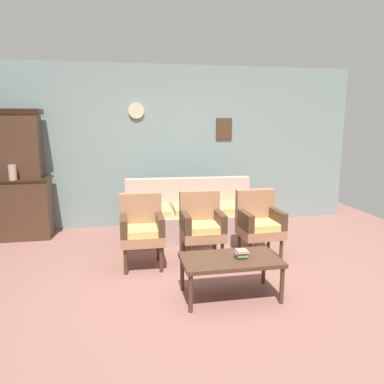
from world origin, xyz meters
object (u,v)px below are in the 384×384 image
(coffee_table, at_px, (231,262))
(book_stack_on_table, at_px, (242,254))
(vase_on_cabinet, at_px, (13,172))
(armchair_near_cabinet, at_px, (259,222))
(armchair_row_middle, at_px, (202,224))
(floral_couch, at_px, (190,217))
(armchair_by_doorway, at_px, (142,227))
(side_cabinet, at_px, (13,208))

(coffee_table, bearing_deg, book_stack_on_table, -10.82)
(vase_on_cabinet, distance_m, armchair_near_cabinet, 3.61)
(armchair_row_middle, xyz_separation_m, coffee_table, (0.08, -1.01, -0.12))
(floral_couch, xyz_separation_m, armchair_row_middle, (-0.04, -0.99, 0.17))
(armchair_near_cabinet, bearing_deg, coffee_table, -124.79)
(coffee_table, xyz_separation_m, book_stack_on_table, (0.11, -0.02, 0.09))
(armchair_by_doorway, height_order, book_stack_on_table, armchair_by_doorway)
(side_cabinet, bearing_deg, coffee_table, -43.17)
(vase_on_cabinet, height_order, armchair_row_middle, vase_on_cabinet)
(side_cabinet, xyz_separation_m, floral_couch, (2.67, -0.53, -0.14))
(vase_on_cabinet, bearing_deg, floral_couch, -7.72)
(armchair_by_doorway, bearing_deg, vase_on_cabinet, 142.89)
(armchair_by_doorway, xyz_separation_m, armchair_row_middle, (0.76, 0.01, 0.00))
(side_cabinet, height_order, armchair_near_cabinet, side_cabinet)
(side_cabinet, xyz_separation_m, armchair_near_cabinet, (3.38, -1.57, 0.03))
(floral_couch, bearing_deg, armchair_near_cabinet, -55.60)
(vase_on_cabinet, xyz_separation_m, book_stack_on_table, (2.73, -2.38, -0.58))
(coffee_table, bearing_deg, armchair_row_middle, 94.36)
(armchair_by_doorway, xyz_separation_m, armchair_near_cabinet, (1.51, -0.04, 0.00))
(armchair_by_doorway, relative_size, coffee_table, 0.90)
(vase_on_cabinet, distance_m, coffee_table, 3.59)
(armchair_row_middle, height_order, armchair_near_cabinet, same)
(armchair_by_doorway, height_order, armchair_near_cabinet, same)
(armchair_by_doorway, xyz_separation_m, book_stack_on_table, (0.95, -1.03, -0.03))
(floral_couch, bearing_deg, vase_on_cabinet, 172.28)
(floral_couch, relative_size, book_stack_on_table, 13.45)
(floral_couch, distance_m, armchair_by_doorway, 1.29)
(side_cabinet, bearing_deg, armchair_row_middle, -30.11)
(side_cabinet, height_order, vase_on_cabinet, vase_on_cabinet)
(vase_on_cabinet, bearing_deg, armchair_near_cabinet, -22.84)
(coffee_table, bearing_deg, vase_on_cabinet, 138.04)
(vase_on_cabinet, xyz_separation_m, coffee_table, (2.62, -2.36, -0.67))
(book_stack_on_table, bearing_deg, armchair_near_cabinet, 60.35)
(vase_on_cabinet, xyz_separation_m, armchair_near_cabinet, (3.29, -1.39, -0.54))
(vase_on_cabinet, relative_size, armchair_near_cabinet, 0.25)
(side_cabinet, xyz_separation_m, vase_on_cabinet, (0.08, -0.18, 0.58))
(armchair_row_middle, distance_m, coffee_table, 1.02)
(armchair_row_middle, bearing_deg, armchair_by_doorway, -179.43)
(vase_on_cabinet, height_order, floral_couch, vase_on_cabinet)
(armchair_by_doorway, distance_m, armchair_row_middle, 0.76)
(side_cabinet, distance_m, armchair_by_doorway, 2.42)
(armchair_near_cabinet, bearing_deg, vase_on_cabinet, 157.16)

